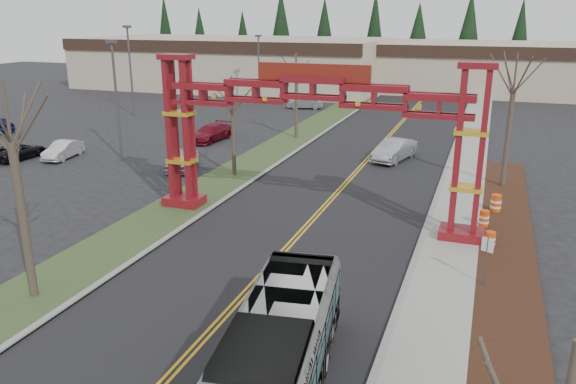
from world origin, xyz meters
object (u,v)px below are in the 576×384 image
at_px(bare_tree_right_far, 514,89).
at_px(barrel_mid, 484,219).
at_px(parked_car_mid_a, 211,133).
at_px(barrel_south, 490,241).
at_px(bare_tree_median_near, 11,143).
at_px(parked_car_near_b, 63,150).
at_px(retail_building_east, 504,68).
at_px(bare_tree_median_far, 296,76).
at_px(street_sign, 487,252).
at_px(barrel_north, 496,204).
at_px(retail_building_west, 233,62).
at_px(parked_car_far_a, 305,103).
at_px(silver_sedan, 394,150).
at_px(bare_tree_median_mid, 232,105).
at_px(parked_car_near_a, 182,160).
at_px(light_pole_mid, 130,64).
at_px(parked_car_near_c, 18,151).
at_px(light_pole_far, 259,65).
at_px(gateway_arch, 313,115).
at_px(light_pole_near, 116,92).
at_px(transit_bus, 273,369).

bearing_deg(bare_tree_right_far, barrel_mid, -96.64).
bearing_deg(parked_car_mid_a, barrel_south, -30.20).
bearing_deg(bare_tree_median_near, parked_car_near_b, 128.07).
relative_size(retail_building_east, barrel_mid, 39.23).
relative_size(bare_tree_median_far, street_sign, 3.47).
distance_m(street_sign, barrel_north, 10.05).
bearing_deg(retail_building_west, parked_car_far_a, -44.14).
bearing_deg(silver_sedan, barrel_south, -50.34).
xyz_separation_m(bare_tree_median_mid, street_sign, (17.21, -12.10, -3.44)).
xyz_separation_m(parked_car_near_a, barrel_south, (21.65, -7.98, -0.29)).
relative_size(bare_tree_median_near, bare_tree_median_far, 1.13).
bearing_deg(barrel_north, light_pole_mid, 151.80).
distance_m(parked_car_near_c, bare_tree_median_far, 24.09).
bearing_deg(parked_car_mid_a, light_pole_far, 106.69).
height_order(gateway_arch, parked_car_far_a, gateway_arch).
bearing_deg(barrel_south, retail_building_east, 89.43).
bearing_deg(light_pole_near, parked_car_near_c, -158.90).
distance_m(retail_building_west, parked_car_near_b, 47.62).
xyz_separation_m(transit_bus, silver_sedan, (-1.75, 30.67, -0.70)).
distance_m(bare_tree_median_far, bare_tree_right_far, 20.58).
bearing_deg(silver_sedan, parked_car_near_c, -146.16).
distance_m(parked_car_near_a, light_pole_mid, 25.73).
xyz_separation_m(gateway_arch, parked_car_far_a, (-12.51, 36.98, -5.28)).
distance_m(gateway_arch, bare_tree_right_far, 14.59).
distance_m(parked_car_far_a, bare_tree_median_near, 49.66).
xyz_separation_m(transit_bus, barrel_mid, (5.28, 17.68, -1.05)).
height_order(parked_car_near_a, barrel_north, parked_car_near_a).
distance_m(light_pole_mid, barrel_north, 44.47).
distance_m(retail_building_west, light_pole_far, 19.16).
bearing_deg(barrel_south, bare_tree_right_far, 86.87).
distance_m(barrel_mid, barrel_north, 2.75).
xyz_separation_m(retail_building_east, transit_bus, (-6.25, -77.38, -1.98)).
bearing_deg(bare_tree_median_near, barrel_south, 33.18).
height_order(light_pole_near, light_pole_mid, light_pole_mid).
bearing_deg(parked_car_mid_a, parked_car_far_a, 88.93).
relative_size(light_pole_mid, barrel_north, 8.87).
xyz_separation_m(transit_bus, light_pole_far, (-22.84, 53.67, 3.43)).
relative_size(silver_sedan, bare_tree_right_far, 0.58).
bearing_deg(street_sign, gateway_arch, 151.31).
bearing_deg(bare_tree_median_far, gateway_arch, -68.73).
height_order(parked_car_near_c, bare_tree_median_mid, bare_tree_median_mid).
relative_size(light_pole_mid, barrel_mid, 10.17).
height_order(parked_car_near_a, parked_car_near_b, parked_car_near_a).
bearing_deg(retail_building_east, parked_car_near_a, -112.13).
bearing_deg(bare_tree_right_far, parked_car_far_a, 130.48).
bearing_deg(bare_tree_median_far, parked_car_far_a, 105.34).
xyz_separation_m(parked_car_mid_a, barrel_south, (24.26, -17.51, -0.28)).
distance_m(transit_bus, parked_car_mid_a, 37.17).
xyz_separation_m(silver_sedan, parked_car_mid_a, (-16.87, 1.49, -0.09)).
bearing_deg(light_pole_far, retail_building_west, 124.78).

